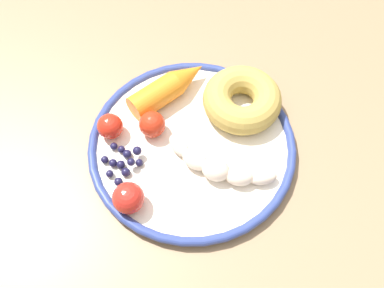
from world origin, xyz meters
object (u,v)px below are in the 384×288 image
carrot_orange (169,87)px  banana (217,167)px  tomato_near (152,124)px  tomato_mid (110,126)px  donut (242,100)px  tomato_far (128,198)px  dining_table (239,165)px  plate (192,145)px  blueberry_pile (123,162)px

carrot_orange → banana: bearing=145.8°
tomato_near → tomato_mid: tomato_near is taller
donut → tomato_far: 0.21m
banana → carrot_orange: bearing=-34.2°
dining_table → tomato_near: size_ratio=31.65×
banana → plate: bearing=-23.5°
plate → tomato_near: size_ratio=7.79×
dining_table → tomato_mid: size_ratio=32.81×
dining_table → carrot_orange: bearing=-3.7°
banana → tomato_mid: tomato_mid is taller
plate → tomato_near: 0.06m
banana → donut: (0.01, -0.11, 0.01)m
carrot_orange → tomato_near: bearing=98.9°
plate → banana: 0.05m
carrot_orange → donut: size_ratio=1.16×
carrot_orange → tomato_near: carrot_orange is taller
dining_table → plate: bearing=40.1°
tomato_far → donut: bearing=-107.4°
blueberry_pile → tomato_mid: bearing=-40.4°
dining_table → donut: size_ratio=10.42×
carrot_orange → tomato_near: 0.06m
dining_table → plate: (0.06, 0.05, 0.09)m
carrot_orange → tomato_near: (-0.01, 0.06, -0.00)m
dining_table → carrot_orange: (0.12, -0.01, 0.11)m
carrot_orange → tomato_mid: (0.04, 0.09, -0.00)m
dining_table → tomato_near: (0.11, 0.06, 0.11)m
dining_table → blueberry_pile: bearing=43.6°
dining_table → blueberry_pile: size_ratio=19.94×
banana → blueberry_pile: banana is taller
donut → tomato_near: donut is taller
carrot_orange → tomato_near: size_ratio=3.53×
donut → blueberry_pile: size_ratio=1.91×
banana → dining_table: bearing=-98.7°
plate → tomato_mid: 0.11m
dining_table → tomato_mid: 0.22m
plate → donut: (-0.03, -0.08, 0.02)m
tomato_near → banana: bearing=172.6°
banana → tomato_near: bearing=-7.4°
blueberry_pile → tomato_near: (-0.01, -0.06, 0.01)m
dining_table → tomato_near: 0.17m
donut → tomato_mid: size_ratio=3.15×
plate → dining_table: bearing=-139.9°
plate → donut: donut is taller
banana → carrot_orange: carrot_orange is taller
blueberry_pile → tomato_mid: size_ratio=1.65×
tomato_far → carrot_orange: bearing=-77.2°
plate → carrot_orange: 0.09m
dining_table → tomato_mid: tomato_mid is taller
dining_table → plate: size_ratio=4.06×
banana → carrot_orange: (0.11, -0.08, 0.01)m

